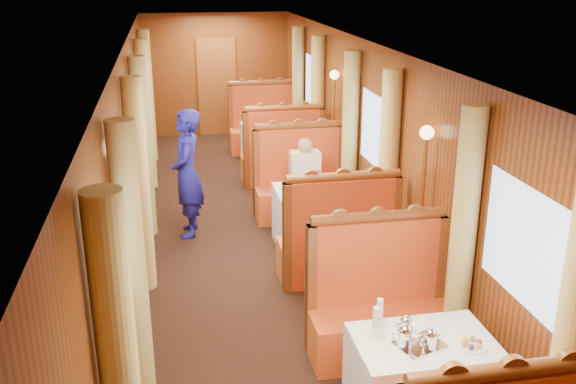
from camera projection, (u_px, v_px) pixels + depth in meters
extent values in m
cube|color=brown|center=(217.00, 87.00, 13.34)|extent=(0.80, 0.04, 2.00)
cube|color=white|center=(421.00, 382.00, 4.91)|extent=(1.05, 0.72, 0.75)
cylinder|color=brown|center=(513.00, 370.00, 3.53)|extent=(1.23, 0.10, 0.10)
cube|color=red|center=(380.00, 334.00, 5.84)|extent=(1.30, 0.55, 0.45)
cube|color=red|center=(376.00, 261.00, 5.83)|extent=(1.30, 0.12, 0.80)
cylinder|color=brown|center=(379.00, 217.00, 5.69)|extent=(1.23, 0.10, 0.10)
cube|color=white|center=(317.00, 217.00, 8.16)|extent=(1.05, 0.72, 0.75)
cube|color=red|center=(336.00, 259.00, 7.33)|extent=(1.30, 0.55, 0.45)
cube|color=red|center=(342.00, 215.00, 6.92)|extent=(1.30, 0.12, 0.80)
cylinder|color=brown|center=(343.00, 176.00, 6.77)|extent=(1.23, 0.10, 0.10)
cube|color=red|center=(302.00, 202.00, 9.09)|extent=(1.30, 0.55, 0.45)
cube|color=red|center=(299.00, 156.00, 9.08)|extent=(1.30, 0.12, 0.80)
cylinder|color=brown|center=(299.00, 125.00, 8.93)|extent=(1.23, 0.10, 0.10)
cube|color=white|center=(272.00, 145.00, 11.40)|extent=(1.05, 0.72, 0.75)
cube|color=red|center=(282.00, 169.00, 10.57)|extent=(1.30, 0.55, 0.45)
cube|color=red|center=(284.00, 135.00, 10.16)|extent=(1.30, 0.12, 0.80)
cylinder|color=brown|center=(284.00, 108.00, 10.01)|extent=(1.23, 0.10, 0.10)
cube|color=red|center=(264.00, 140.00, 12.33)|extent=(1.30, 0.55, 0.45)
cube|color=red|center=(262.00, 105.00, 12.32)|extent=(1.30, 0.12, 0.80)
cylinder|color=brown|center=(262.00, 83.00, 12.17)|extent=(1.23, 0.10, 0.10)
cube|color=silver|center=(420.00, 345.00, 4.72)|extent=(0.40, 0.35, 0.01)
cylinder|color=white|center=(471.00, 346.00, 4.70)|extent=(0.23, 0.23, 0.01)
cylinder|color=white|center=(375.00, 334.00, 4.79)|extent=(0.08, 0.08, 0.08)
cylinder|color=white|center=(376.00, 318.00, 4.75)|extent=(0.05, 0.05, 0.18)
cylinder|color=white|center=(379.00, 325.00, 4.91)|extent=(0.08, 0.08, 0.08)
cylinder|color=white|center=(380.00, 310.00, 4.87)|extent=(0.05, 0.05, 0.18)
cylinder|color=silver|center=(317.00, 184.00, 7.99)|extent=(0.06, 0.06, 0.14)
cylinder|color=silver|center=(273.00, 120.00, 11.27)|extent=(0.06, 0.06, 0.14)
cylinder|color=#D0BD6A|center=(132.00, 267.00, 5.00)|extent=(0.22, 0.22, 2.35)
cylinder|color=#D0BD6A|center=(571.00, 339.00, 4.04)|extent=(0.22, 0.22, 2.35)
cylinder|color=#D0BD6A|center=(463.00, 240.00, 5.48)|extent=(0.22, 0.22, 2.35)
cylinder|color=#D0BD6A|center=(139.00, 187.00, 6.79)|extent=(0.22, 0.22, 2.35)
cylinder|color=#D0BD6A|center=(143.00, 148.00, 8.24)|extent=(0.22, 0.22, 2.35)
cylinder|color=#D0BD6A|center=(388.00, 172.00, 7.28)|extent=(0.22, 0.22, 2.35)
cylinder|color=#D0BD6A|center=(350.00, 138.00, 8.72)|extent=(0.22, 0.22, 2.35)
cylinder|color=#D0BD6A|center=(146.00, 115.00, 10.03)|extent=(0.22, 0.22, 2.35)
cylinder|color=#D0BD6A|center=(147.00, 97.00, 11.48)|extent=(0.22, 0.22, 2.35)
cylinder|color=#D0BD6A|center=(317.00, 109.00, 10.52)|extent=(0.22, 0.22, 2.35)
cylinder|color=#D0BD6A|center=(298.00, 91.00, 11.96)|extent=(0.22, 0.22, 2.35)
cylinder|color=#BF8C3F|center=(136.00, 246.00, 5.97)|extent=(0.04, 0.04, 1.85)
sphere|color=#FFD18C|center=(128.00, 147.00, 5.65)|extent=(0.14, 0.14, 0.14)
cylinder|color=#BF8C3F|center=(420.00, 225.00, 6.47)|extent=(0.04, 0.04, 1.85)
sphere|color=#FFD18C|center=(427.00, 133.00, 6.15)|extent=(0.14, 0.14, 0.14)
cylinder|color=#BF8C3F|center=(144.00, 147.00, 9.21)|extent=(0.04, 0.04, 1.85)
sphere|color=#FFD18C|center=(139.00, 81.00, 8.90)|extent=(0.14, 0.14, 0.14)
cylinder|color=#BF8C3F|center=(333.00, 138.00, 9.71)|extent=(0.04, 0.04, 1.85)
sphere|color=#FFD18C|center=(334.00, 75.00, 9.39)|extent=(0.14, 0.14, 0.14)
imported|color=navy|center=(187.00, 174.00, 8.31)|extent=(0.45, 0.64, 1.69)
cube|color=beige|center=(305.00, 171.00, 8.73)|extent=(0.40, 0.24, 0.55)
sphere|color=tan|center=(305.00, 145.00, 8.61)|extent=(0.20, 0.20, 0.20)
cube|color=beige|center=(307.00, 191.00, 8.65)|extent=(0.36, 0.30, 0.14)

